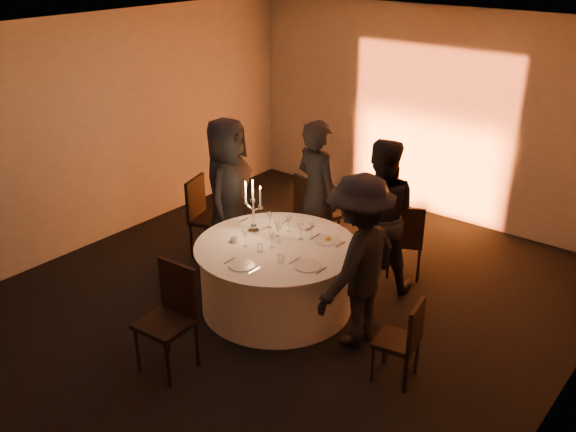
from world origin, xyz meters
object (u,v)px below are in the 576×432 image
Objects in this scene: candelabra at (253,214)px; guest_back_left at (317,194)px; chair_back_right at (406,237)px; guest_left at (228,192)px; chair_back_left at (312,210)px; coffee_cup at (234,239)px; chair_left at (204,212)px; guest_right at (359,262)px; banquet_table at (277,276)px; chair_right at (404,337)px; chair_front at (171,311)px; guest_back_right at (379,216)px.

guest_back_left is at bearing 82.26° from candelabra.
chair_back_right is 0.51× the size of guest_left.
coffee_cup is (0.08, -1.57, 0.20)m from chair_back_left.
chair_left is 2.57m from chair_back_right.
chair_back_right is at bearing -85.37° from guest_left.
banquet_table is at bearing -90.24° from guest_right.
candelabra is at bearing 88.37° from coffee_cup.
guest_left reaches higher than chair_left.
guest_back_left is at bearing -134.72° from chair_right.
guest_left reaches higher than chair_back_right.
banquet_table is 0.96× the size of guest_back_left.
banquet_table is 2.80× the size of candelabra.
chair_front reaches higher than chair_back_left.
chair_front is 2.66m from guest_back_right.
banquet_table is at bearing 30.23° from guest_back_right.
guest_right is 1.50m from coffee_cup.
coffee_cup is (-0.15, -1.35, -0.14)m from guest_back_left.
guest_back_right is (-1.12, 1.37, 0.44)m from chair_right.
candelabra is at bearing 96.31° from guest_back_left.
chair_left is 1.39m from chair_back_left.
guest_back_left reaches higher than chair_left.
guest_right is (1.56, -1.35, 0.31)m from chair_back_left.
banquet_table is at bearing 81.84° from chair_front.
guest_back_left is at bearing 90.03° from chair_front.
chair_front is at bearing -67.91° from chair_right.
chair_back_left is 1.58m from coffee_cup.
chair_back_right is 1.19m from guest_back_left.
candelabra is at bearing -109.99° from chair_right.
chair_back_left is at bearing 93.95° from candelabra.
banquet_table is 1.87× the size of chair_back_right.
guest_back_left is at bearing -79.07° from chair_left.
guest_back_left is 0.91m from guest_back_right.
banquet_table is at bearing 118.10° from guest_back_left.
coffee_cup is at bearing -155.97° from guest_left.
guest_back_left is at bearing -32.37° from guest_back_right.
banquet_table is 1.77m from chair_right.
chair_left is at bearing 163.68° from candelabra.
banquet_table is 1.40m from guest_left.
guest_left is at bearing -114.69° from chair_right.
guest_right reaches higher than chair_back_left.
chair_back_right is at bearing 49.37° from candelabra.
chair_right is at bearing 28.16° from chair_front.
chair_back_right reaches higher than coffee_cup.
guest_left reaches higher than chair_front.
guest_left is at bearing 153.02° from candelabra.
chair_back_right is (0.77, 1.50, 0.16)m from banquet_table.
guest_back_right is at bearing -158.92° from guest_right.
guest_right is 2.84× the size of candelabra.
candelabra is at bearing -94.26° from guest_right.
guest_back_right reaches higher than banquet_table.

